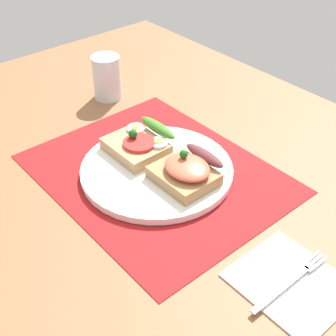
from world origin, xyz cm
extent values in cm
cube|color=brown|center=(0.00, 0.00, -1.60)|extent=(120.00, 90.00, 3.20)
cube|color=maroon|center=(0.00, 0.00, 0.15)|extent=(42.56, 34.16, 0.30)
cylinder|color=white|center=(0.00, 0.00, 0.92)|extent=(26.38, 26.38, 1.23)
cube|color=tan|center=(-5.86, 0.37, 2.62)|extent=(10.44, 8.61, 2.17)
cylinder|color=red|center=(-4.81, -0.36, 4.01)|extent=(5.72, 5.72, 0.60)
ellipsoid|color=#3E7D25|center=(-5.86, 5.07, 4.61)|extent=(9.19, 2.20, 1.80)
sphere|color=#1E5919|center=(-6.52, 0.37, 5.11)|extent=(1.60, 1.60, 1.60)
cylinder|color=white|center=(-8.99, 2.49, 3.96)|extent=(3.39, 3.39, 0.50)
cylinder|color=yellow|center=(-8.99, 2.49, 4.29)|extent=(1.53, 1.53, 0.16)
cylinder|color=white|center=(-2.73, 2.65, 3.96)|extent=(3.39, 3.39, 0.50)
cylinder|color=yellow|center=(-2.73, 2.65, 4.29)|extent=(1.53, 1.53, 0.16)
cube|color=#A98251|center=(5.86, 0.98, 2.59)|extent=(10.00, 8.37, 2.12)
ellipsoid|color=#EB6546|center=(6.42, 1.17, 4.61)|extent=(8.20, 6.70, 1.91)
ellipsoid|color=brown|center=(5.86, 5.56, 4.56)|extent=(8.50, 2.20, 1.80)
sphere|color=#1E5919|center=(5.06, 1.58, 6.27)|extent=(1.40, 1.40, 1.40)
cube|color=white|center=(30.21, -1.49, 0.30)|extent=(14.66, 12.82, 0.60)
cube|color=#B7B7BC|center=(30.21, -3.76, 0.76)|extent=(0.80, 11.32, 0.32)
cube|color=#B7B7BC|center=(30.21, 2.10, 0.76)|extent=(1.50, 1.20, 0.32)
cube|color=#B7B7BC|center=(29.56, 4.10, 0.76)|extent=(0.32, 2.80, 0.32)
cube|color=#B7B7BC|center=(30.21, 4.10, 0.76)|extent=(0.32, 2.80, 0.32)
cube|color=#B7B7BC|center=(30.86, 4.10, 0.76)|extent=(0.32, 2.80, 0.32)
cylinder|color=silver|center=(-28.25, 9.37, 4.75)|extent=(6.03, 6.03, 9.50)
camera|label=1|loc=(50.85, -40.81, 50.95)|focal=50.76mm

